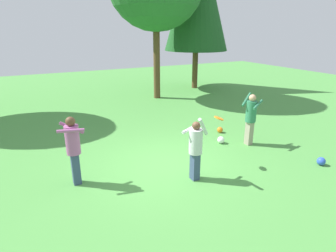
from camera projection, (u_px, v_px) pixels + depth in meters
name	position (u px, v px, depth m)	size (l,w,h in m)	color
ground_plane	(168.00, 165.00, 8.13)	(40.00, 40.00, 0.00)	#4C9342
person_thrower	(196.00, 146.00, 7.10)	(0.60, 0.62, 1.73)	#38476B
person_catcher	(251.00, 115.00, 9.27)	(0.71, 0.66, 1.72)	gray
person_bystander	(73.00, 145.00, 6.86)	(0.67, 0.59, 1.76)	#38476B
frisbee	(219.00, 118.00, 7.69)	(0.34, 0.34, 0.12)	orange
ball_blue	(321.00, 161.00, 8.11)	(0.24, 0.24, 0.24)	blue
ball_orange	(220.00, 130.00, 10.63)	(0.22, 0.22, 0.22)	orange
ball_white	(221.00, 140.00, 9.64)	(0.24, 0.24, 0.24)	white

